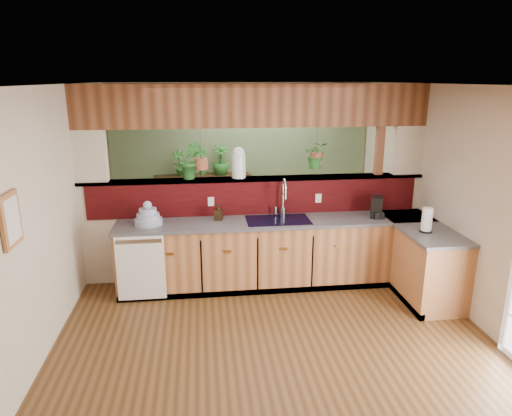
{
  "coord_description": "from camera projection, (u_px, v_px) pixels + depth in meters",
  "views": [
    {
      "loc": [
        -0.71,
        -4.57,
        2.66
      ],
      "look_at": [
        -0.07,
        0.7,
        1.15
      ],
      "focal_mm": 32.0,
      "sensor_mm": 36.0,
      "label": 1
    }
  ],
  "objects": [
    {
      "name": "ground",
      "position": [
        269.0,
        322.0,
        5.18
      ],
      "size": [
        4.6,
        7.0,
        0.01
      ],
      "primitive_type": "cube",
      "color": "#4F3218",
      "rests_on": "ground"
    },
    {
      "name": "ceiling",
      "position": [
        272.0,
        85.0,
        4.46
      ],
      "size": [
        4.6,
        7.0,
        0.01
      ],
      "primitive_type": "cube",
      "color": "brown",
      "rests_on": "ground"
    },
    {
      "name": "wall_back",
      "position": [
        241.0,
        157.0,
        8.16
      ],
      "size": [
        4.6,
        0.02,
        2.6
      ],
      "primitive_type": "cube",
      "color": "beige",
      "rests_on": "ground"
    },
    {
      "name": "wall_left",
      "position": [
        43.0,
        220.0,
        4.55
      ],
      "size": [
        0.02,
        7.0,
        2.6
      ],
      "primitive_type": "cube",
      "color": "beige",
      "rests_on": "ground"
    },
    {
      "name": "wall_right",
      "position": [
        474.0,
        205.0,
        5.09
      ],
      "size": [
        0.02,
        7.0,
        2.6
      ],
      "primitive_type": "cube",
      "color": "beige",
      "rests_on": "ground"
    },
    {
      "name": "pass_through_partition",
      "position": [
        257.0,
        192.0,
        6.14
      ],
      "size": [
        4.6,
        0.21,
        2.6
      ],
      "color": "beige",
      "rests_on": "ground"
    },
    {
      "name": "pass_through_ledge",
      "position": [
        255.0,
        179.0,
        6.09
      ],
      "size": [
        4.6,
        0.21,
        0.04
      ],
      "primitive_type": "cube",
      "color": "brown",
      "rests_on": "ground"
    },
    {
      "name": "header_beam",
      "position": [
        255.0,
        106.0,
        5.83
      ],
      "size": [
        4.6,
        0.15,
        0.55
      ],
      "primitive_type": "cube",
      "color": "brown",
      "rests_on": "ground"
    },
    {
      "name": "sage_backwall",
      "position": [
        241.0,
        158.0,
        8.14
      ],
      "size": [
        4.55,
        0.02,
        2.55
      ],
      "primitive_type": "cube",
      "color": "#5A744F",
      "rests_on": "ground"
    },
    {
      "name": "countertop",
      "position": [
        323.0,
        254.0,
        5.98
      ],
      "size": [
        4.14,
        1.52,
        0.9
      ],
      "color": "#9A5F35",
      "rests_on": "ground"
    },
    {
      "name": "dishwasher",
      "position": [
        141.0,
        268.0,
        5.51
      ],
      "size": [
        0.58,
        0.03,
        0.82
      ],
      "color": "white",
      "rests_on": "ground"
    },
    {
      "name": "navy_sink",
      "position": [
        278.0,
        226.0,
        5.91
      ],
      "size": [
        0.82,
        0.5,
        0.18
      ],
      "color": "black",
      "rests_on": "countertop"
    },
    {
      "name": "framed_print",
      "position": [
        11.0,
        220.0,
        3.72
      ],
      "size": [
        0.04,
        0.35,
        0.45
      ],
      "color": "#9A5F35",
      "rests_on": "wall_left"
    },
    {
      "name": "faucet",
      "position": [
        283.0,
        196.0,
        5.97
      ],
      "size": [
        0.23,
        0.23,
        0.52
      ],
      "color": "#B7B7B2",
      "rests_on": "countertop"
    },
    {
      "name": "dish_stack",
      "position": [
        148.0,
        217.0,
        5.69
      ],
      "size": [
        0.35,
        0.35,
        0.3
      ],
      "color": "#98A2C4",
      "rests_on": "countertop"
    },
    {
      "name": "soap_dispenser",
      "position": [
        219.0,
        212.0,
        5.87
      ],
      "size": [
        0.12,
        0.12,
        0.21
      ],
      "primitive_type": "imported",
      "rotation": [
        0.0,
        0.0,
        -0.33
      ],
      "color": "#332212",
      "rests_on": "countertop"
    },
    {
      "name": "coffee_maker",
      "position": [
        377.0,
        208.0,
        5.98
      ],
      "size": [
        0.15,
        0.25,
        0.27
      ],
      "rotation": [
        0.0,
        0.0,
        -0.38
      ],
      "color": "black",
      "rests_on": "countertop"
    },
    {
      "name": "paper_towel",
      "position": [
        427.0,
        220.0,
        5.4
      ],
      "size": [
        0.15,
        0.15,
        0.32
      ],
      "color": "black",
      "rests_on": "countertop"
    },
    {
      "name": "glass_jar",
      "position": [
        239.0,
        163.0,
        6.0
      ],
      "size": [
        0.18,
        0.18,
        0.41
      ],
      "color": "silver",
      "rests_on": "pass_through_ledge"
    },
    {
      "name": "ledge_plant_left",
      "position": [
        190.0,
        160.0,
        5.92
      ],
      "size": [
        0.31,
        0.26,
        0.5
      ],
      "primitive_type": "imported",
      "rotation": [
        0.0,
        0.0,
        0.16
      ],
      "color": "#215B21",
      "rests_on": "pass_through_ledge"
    },
    {
      "name": "hanging_plant_a",
      "position": [
        201.0,
        152.0,
        5.91
      ],
      "size": [
        0.22,
        0.18,
        0.53
      ],
      "color": "brown",
      "rests_on": "header_beam"
    },
    {
      "name": "hanging_plant_b",
      "position": [
        317.0,
        144.0,
        6.06
      ],
      "size": [
        0.38,
        0.35,
        0.49
      ],
      "color": "brown",
      "rests_on": "header_beam"
    },
    {
      "name": "shelving_console",
      "position": [
        204.0,
        205.0,
        8.06
      ],
      "size": [
        1.69,
        0.68,
        1.09
      ],
      "primitive_type": "cube",
      "rotation": [
        0.0,
        0.0,
        0.15
      ],
      "color": "black",
      "rests_on": "ground"
    },
    {
      "name": "shelf_plant_a",
      "position": [
        179.0,
        163.0,
        7.8
      ],
      "size": [
        0.24,
        0.17,
        0.46
      ],
      "primitive_type": "imported",
      "rotation": [
        0.0,
        0.0,
        0.02
      ],
      "color": "#215B21",
      "rests_on": "shelving_console"
    },
    {
      "name": "shelf_plant_b",
      "position": [
        221.0,
        160.0,
        7.88
      ],
      "size": [
        0.29,
        0.29,
        0.51
      ],
      "primitive_type": "imported",
      "rotation": [
        0.0,
        0.0,
        -0.02
      ],
      "color": "#215B21",
      "rests_on": "shelving_console"
    },
    {
      "name": "floor_plant",
      "position": [
        314.0,
        220.0,
        7.71
      ],
      "size": [
        0.77,
        0.71,
        0.72
      ],
      "primitive_type": "imported",
      "rotation": [
        0.0,
        0.0,
        0.25
      ],
      "color": "#215B21",
      "rests_on": "ground"
    }
  ]
}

